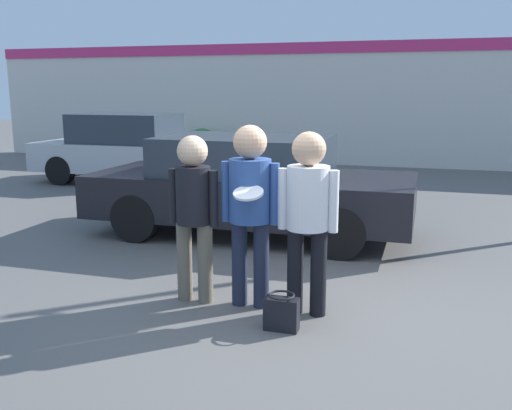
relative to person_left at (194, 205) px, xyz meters
name	(u,v)px	position (x,y,z in m)	size (l,w,h in m)	color
ground_plane	(286,311)	(0.93, -0.01, -0.97)	(56.00, 56.00, 0.00)	#5B5956
storefront_building	(384,104)	(0.93, 10.86, 0.72)	(24.00, 0.22, 3.33)	silver
person_left	(194,205)	(0.00, 0.00, 0.00)	(0.51, 0.34, 1.65)	#665B4C
person_middle_with_frisbee	(250,198)	(0.56, 0.03, 0.09)	(0.57, 0.61, 1.75)	#1E2338
person_right	(308,207)	(1.13, -0.01, 0.06)	(0.56, 0.39, 1.71)	black
parked_car_near	(250,185)	(-0.28, 2.70, -0.25)	(4.55, 1.91, 1.42)	black
parked_car_far	(129,149)	(-4.32, 6.44, -0.21)	(4.21, 1.79, 1.54)	#B7BABF
shrub	(202,145)	(-4.09, 10.19, -0.48)	(0.98, 0.98, 0.98)	#387A3D
handbag	(282,313)	(1.00, -0.44, -0.81)	(0.30, 0.23, 0.33)	black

